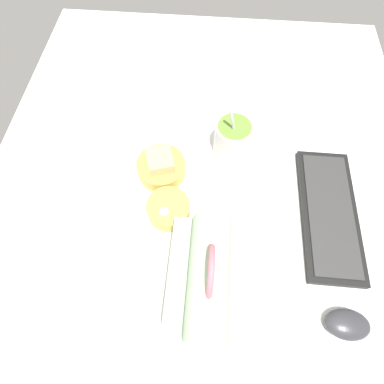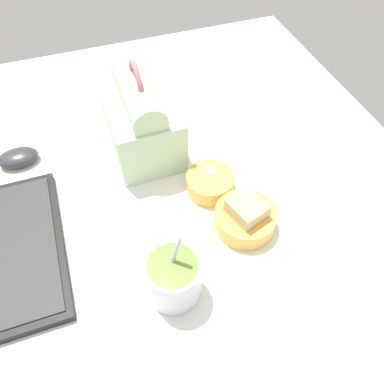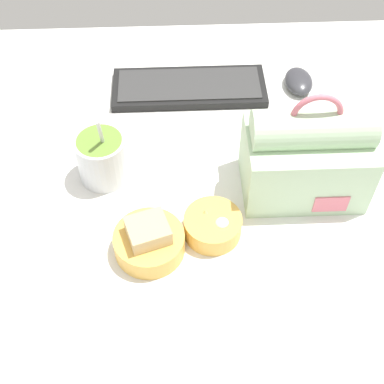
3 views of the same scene
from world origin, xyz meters
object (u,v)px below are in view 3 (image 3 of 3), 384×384
at_px(bento_bowl_snacks, 212,225).
at_px(keyboard, 189,87).
at_px(lunch_bag, 307,156).
at_px(computer_mouse, 299,81).
at_px(bento_bowl_sandwich, 149,241).
at_px(soup_cup, 102,157).

bearing_deg(bento_bowl_snacks, keyboard, 93.93).
height_order(lunch_bag, computer_mouse, lunch_bag).
bearing_deg(keyboard, lunch_bag, -54.70).
bearing_deg(keyboard, bento_bowl_sandwich, -101.53).
xyz_separation_m(keyboard, computer_mouse, (0.24, 0.00, 0.01)).
bearing_deg(soup_cup, keyboard, 54.26).
xyz_separation_m(soup_cup, computer_mouse, (0.41, 0.24, -0.03)).
bearing_deg(keyboard, soup_cup, -125.74).
bearing_deg(keyboard, bento_bowl_snacks, -86.07).
xyz_separation_m(bento_bowl_sandwich, computer_mouse, (0.32, 0.41, -0.01)).
bearing_deg(bento_bowl_snacks, lunch_bag, 29.83).
height_order(soup_cup, bento_bowl_snacks, soup_cup).
xyz_separation_m(bento_bowl_sandwich, bento_bowl_snacks, (0.11, 0.03, -0.01)).
distance_m(soup_cup, bento_bowl_sandwich, 0.19).
height_order(keyboard, bento_bowl_sandwich, bento_bowl_sandwich).
xyz_separation_m(lunch_bag, computer_mouse, (0.04, 0.28, -0.07)).
relative_size(keyboard, lunch_bag, 1.49).
distance_m(keyboard, lunch_bag, 0.35).
bearing_deg(bento_bowl_sandwich, keyboard, 78.47).
distance_m(bento_bowl_sandwich, computer_mouse, 0.53).
distance_m(keyboard, soup_cup, 0.29).
height_order(keyboard, bento_bowl_snacks, bento_bowl_snacks).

